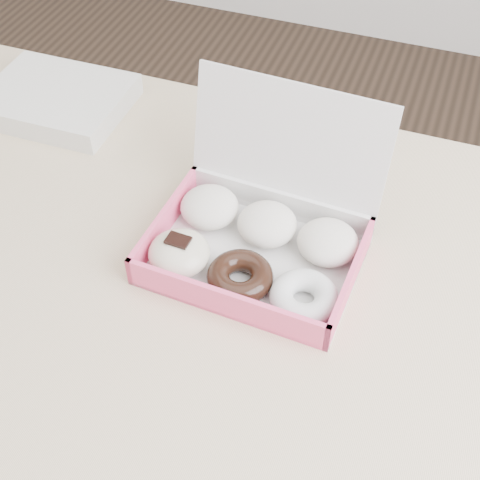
% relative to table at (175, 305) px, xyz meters
% --- Properties ---
extents(table, '(1.20, 0.80, 0.75)m').
position_rel_table_xyz_m(table, '(0.00, 0.00, 0.00)').
color(table, tan).
rests_on(table, ground).
extents(donut_box, '(0.28, 0.25, 0.19)m').
position_rel_table_xyz_m(donut_box, '(0.10, 0.07, 0.11)').
color(donut_box, silver).
rests_on(donut_box, table).
extents(newspapers, '(0.23, 0.18, 0.04)m').
position_rel_table_xyz_m(newspapers, '(-0.32, 0.26, 0.10)').
color(newspapers, white).
rests_on(newspapers, table).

